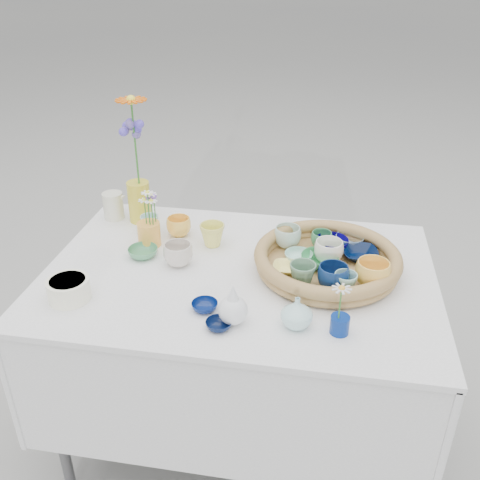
% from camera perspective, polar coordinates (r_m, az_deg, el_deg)
% --- Properties ---
extents(ground, '(80.00, 80.00, 0.00)m').
position_cam_1_polar(ground, '(2.24, -0.09, -20.13)').
color(ground, gray).
extents(display_table, '(1.26, 0.86, 0.77)m').
position_cam_1_polar(display_table, '(2.24, -0.09, -20.13)').
color(display_table, white).
rests_on(display_table, ground).
extents(wicker_tray, '(0.47, 0.47, 0.08)m').
position_cam_1_polar(wicker_tray, '(1.75, 9.27, -2.20)').
color(wicker_tray, brown).
rests_on(wicker_tray, display_table).
extents(tray_ceramic_0, '(0.12, 0.12, 0.04)m').
position_cam_1_polar(tray_ceramic_0, '(1.85, 9.77, -0.39)').
color(tray_ceramic_0, '#080054').
rests_on(tray_ceramic_0, wicker_tray).
extents(tray_ceramic_1, '(0.14, 0.14, 0.03)m').
position_cam_1_polar(tray_ceramic_1, '(1.82, 12.67, -1.47)').
color(tray_ceramic_1, black).
rests_on(tray_ceramic_1, wicker_tray).
extents(tray_ceramic_2, '(0.12, 0.12, 0.08)m').
position_cam_1_polar(tray_ceramic_2, '(1.66, 13.95, -3.54)').
color(tray_ceramic_2, '#FEC04C').
rests_on(tray_ceramic_2, wicker_tray).
extents(tray_ceramic_3, '(0.13, 0.13, 0.04)m').
position_cam_1_polar(tray_ceramic_3, '(1.75, 8.49, -2.16)').
color(tray_ceramic_3, '#3C9A58').
rests_on(tray_ceramic_3, wicker_tray).
extents(tray_ceramic_4, '(0.10, 0.10, 0.08)m').
position_cam_1_polar(tray_ceramic_4, '(1.63, 6.68, -3.72)').
color(tray_ceramic_4, '#588062').
rests_on(tray_ceramic_4, wicker_tray).
extents(tray_ceramic_5, '(0.12, 0.12, 0.03)m').
position_cam_1_polar(tray_ceramic_5, '(1.77, 6.26, -1.80)').
color(tray_ceramic_5, '#AFE6D7').
rests_on(tray_ceramic_5, wicker_tray).
extents(tray_ceramic_6, '(0.11, 0.11, 0.07)m').
position_cam_1_polar(tray_ceramic_6, '(1.84, 5.10, 0.33)').
color(tray_ceramic_6, '#B0D0BF').
rests_on(tray_ceramic_6, wicker_tray).
extents(tray_ceramic_7, '(0.11, 0.11, 0.08)m').
position_cam_1_polar(tray_ceramic_7, '(1.76, 9.43, -1.22)').
color(tray_ceramic_7, white).
rests_on(tray_ceramic_7, wicker_tray).
extents(tray_ceramic_8, '(0.11, 0.11, 0.03)m').
position_cam_1_polar(tray_ceramic_8, '(1.90, 11.63, 0.03)').
color(tray_ceramic_8, '#87ADD1').
rests_on(tray_ceramic_8, wicker_tray).
extents(tray_ceramic_9, '(0.13, 0.13, 0.08)m').
position_cam_1_polar(tray_ceramic_9, '(1.63, 9.88, -3.91)').
color(tray_ceramic_9, navy).
rests_on(tray_ceramic_9, wicker_tray).
extents(tray_ceramic_10, '(0.09, 0.09, 0.02)m').
position_cam_1_polar(tray_ceramic_10, '(1.71, 5.00, -2.99)').
color(tray_ceramic_10, '#FFEC74').
rests_on(tray_ceramic_10, wicker_tray).
extents(tray_ceramic_11, '(0.07, 0.07, 0.06)m').
position_cam_1_polar(tray_ceramic_11, '(1.62, 11.17, -4.53)').
color(tray_ceramic_11, '#8DC5B7').
rests_on(tray_ceramic_11, wicker_tray).
extents(tray_ceramic_12, '(0.09, 0.09, 0.06)m').
position_cam_1_polar(tray_ceramic_12, '(1.85, 8.68, 0.04)').
color(tray_ceramic_12, '#3F925D').
rests_on(tray_ceramic_12, wicker_tray).
extents(loose_ceramic_0, '(0.10, 0.10, 0.07)m').
position_cam_1_polar(loose_ceramic_0, '(1.95, -6.55, 1.44)').
color(loose_ceramic_0, '#FFC046').
rests_on(loose_ceramic_0, display_table).
extents(loose_ceramic_1, '(0.10, 0.10, 0.08)m').
position_cam_1_polar(loose_ceramic_1, '(1.87, -2.97, 0.55)').
color(loose_ceramic_1, '#E7E262').
rests_on(loose_ceramic_1, display_table).
extents(loose_ceramic_2, '(0.13, 0.13, 0.03)m').
position_cam_1_polar(loose_ceramic_2, '(1.84, -10.30, -1.30)').
color(loose_ceramic_2, '#488F5E').
rests_on(loose_ceramic_2, display_table).
extents(loose_ceramic_3, '(0.10, 0.10, 0.08)m').
position_cam_1_polar(loose_ceramic_3, '(1.77, -6.61, -1.54)').
color(loose_ceramic_3, beige).
rests_on(loose_ceramic_3, display_table).
extents(loose_ceramic_4, '(0.09, 0.09, 0.02)m').
position_cam_1_polar(loose_ceramic_4, '(1.56, -3.79, -7.06)').
color(loose_ceramic_4, '#061752').
rests_on(loose_ceramic_4, display_table).
extents(loose_ceramic_5, '(0.07, 0.07, 0.06)m').
position_cam_1_polar(loose_ceramic_5, '(2.00, -9.60, 1.76)').
color(loose_ceramic_5, '#ACD6CD').
rests_on(loose_ceramic_5, display_table).
extents(loose_ceramic_6, '(0.08, 0.08, 0.02)m').
position_cam_1_polar(loose_ceramic_6, '(1.49, -2.29, -9.03)').
color(loose_ceramic_6, '#071337').
rests_on(loose_ceramic_6, display_table).
extents(fluted_bowl, '(0.15, 0.15, 0.07)m').
position_cam_1_polar(fluted_bowl, '(1.67, -17.80, -5.02)').
color(fluted_bowl, white).
rests_on(fluted_bowl, display_table).
extents(bud_vase_paleblue, '(0.10, 0.10, 0.13)m').
position_cam_1_polar(bud_vase_paleblue, '(1.48, -0.75, -6.82)').
color(bud_vase_paleblue, white).
rests_on(bud_vase_paleblue, display_table).
extents(bud_vase_seafoam, '(0.09, 0.09, 0.09)m').
position_cam_1_polar(bud_vase_seafoam, '(1.49, 6.08, -7.67)').
color(bud_vase_seafoam, silver).
rests_on(bud_vase_seafoam, display_table).
extents(bud_vase_cobalt, '(0.06, 0.06, 0.05)m').
position_cam_1_polar(bud_vase_cobalt, '(1.49, 10.59, -8.87)').
color(bud_vase_cobalt, navy).
rests_on(bud_vase_cobalt, display_table).
extents(single_daisy, '(0.07, 0.07, 0.11)m').
position_cam_1_polar(single_daisy, '(1.44, 10.63, -6.67)').
color(single_daisy, silver).
rests_on(single_daisy, bud_vase_cobalt).
extents(tall_vase_yellow, '(0.10, 0.10, 0.16)m').
position_cam_1_polar(tall_vase_yellow, '(2.07, -10.68, 4.04)').
color(tall_vase_yellow, gold).
rests_on(tall_vase_yellow, display_table).
extents(gerbera, '(0.16, 0.16, 0.33)m').
position_cam_1_polar(gerbera, '(1.97, -11.12, 10.10)').
color(gerbera, '#E85F09').
rests_on(gerbera, tall_vase_yellow).
extents(hydrangea, '(0.10, 0.10, 0.28)m').
position_cam_1_polar(hydrangea, '(2.00, -11.00, 8.75)').
color(hydrangea, '#6252A0').
rests_on(hydrangea, tall_vase_yellow).
extents(white_pitcher, '(0.12, 0.10, 0.10)m').
position_cam_1_polar(white_pitcher, '(2.12, -13.36, 3.58)').
color(white_pitcher, beige).
rests_on(white_pitcher, display_table).
extents(daisy_cup, '(0.09, 0.09, 0.09)m').
position_cam_1_polar(daisy_cup, '(1.90, -9.67, 0.64)').
color(daisy_cup, '#FCAC40').
rests_on(daisy_cup, display_table).
extents(daisy_posy, '(0.08, 0.08, 0.13)m').
position_cam_1_polar(daisy_posy, '(1.86, -9.53, 3.67)').
color(daisy_posy, white).
rests_on(daisy_posy, daisy_cup).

